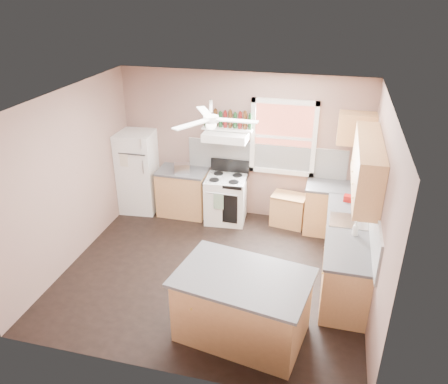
% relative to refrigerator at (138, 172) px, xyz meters
% --- Properties ---
extents(floor, '(4.50, 4.50, 0.00)m').
position_rel_refrigerator_xyz_m(floor, '(1.94, -1.66, -0.79)').
color(floor, black).
rests_on(floor, ground).
extents(ceiling, '(4.50, 4.50, 0.00)m').
position_rel_refrigerator_xyz_m(ceiling, '(1.94, -1.66, 1.91)').
color(ceiling, white).
rests_on(ceiling, ground).
extents(wall_back, '(4.50, 0.05, 2.70)m').
position_rel_refrigerator_xyz_m(wall_back, '(1.94, 0.36, 0.56)').
color(wall_back, '#816257').
rests_on(wall_back, ground).
extents(wall_right, '(0.05, 4.00, 2.70)m').
position_rel_refrigerator_xyz_m(wall_right, '(4.22, -1.66, 0.56)').
color(wall_right, '#816257').
rests_on(wall_right, ground).
extents(wall_left, '(0.05, 4.00, 2.70)m').
position_rel_refrigerator_xyz_m(wall_left, '(-0.33, -1.66, 0.56)').
color(wall_left, '#816257').
rests_on(wall_left, ground).
extents(backsplash_back, '(2.90, 0.03, 0.55)m').
position_rel_refrigerator_xyz_m(backsplash_back, '(2.39, 0.33, 0.39)').
color(backsplash_back, white).
rests_on(backsplash_back, wall_back).
extents(backsplash_right, '(0.03, 2.60, 0.55)m').
position_rel_refrigerator_xyz_m(backsplash_right, '(4.18, -1.36, 0.39)').
color(backsplash_right, white).
rests_on(backsplash_right, wall_right).
extents(window_view, '(1.00, 0.02, 1.20)m').
position_rel_refrigerator_xyz_m(window_view, '(2.69, 0.32, 0.81)').
color(window_view, brown).
rests_on(window_view, wall_back).
extents(window_frame, '(1.16, 0.07, 1.36)m').
position_rel_refrigerator_xyz_m(window_frame, '(2.69, 0.30, 0.81)').
color(window_frame, white).
rests_on(window_frame, wall_back).
extents(refrigerator, '(0.73, 0.71, 1.57)m').
position_rel_refrigerator_xyz_m(refrigerator, '(0.00, 0.00, 0.00)').
color(refrigerator, white).
rests_on(refrigerator, floor).
extents(base_cabinet_left, '(0.90, 0.60, 0.86)m').
position_rel_refrigerator_xyz_m(base_cabinet_left, '(0.88, 0.04, -0.36)').
color(base_cabinet_left, '#B7814C').
rests_on(base_cabinet_left, floor).
extents(counter_left, '(0.92, 0.62, 0.04)m').
position_rel_refrigerator_xyz_m(counter_left, '(0.88, 0.04, 0.09)').
color(counter_left, '#464648').
rests_on(counter_left, base_cabinet_left).
extents(toaster, '(0.32, 0.25, 0.18)m').
position_rel_refrigerator_xyz_m(toaster, '(0.92, -0.07, 0.20)').
color(toaster, silver).
rests_on(toaster, counter_left).
extents(stove, '(0.77, 0.69, 0.86)m').
position_rel_refrigerator_xyz_m(stove, '(1.74, -0.02, -0.36)').
color(stove, white).
rests_on(stove, floor).
extents(range_hood, '(0.78, 0.50, 0.14)m').
position_rel_refrigerator_xyz_m(range_hood, '(1.71, 0.09, 0.83)').
color(range_hood, white).
rests_on(range_hood, wall_back).
extents(bottle_shelf, '(0.90, 0.26, 0.03)m').
position_rel_refrigerator_xyz_m(bottle_shelf, '(1.71, 0.21, 0.93)').
color(bottle_shelf, white).
rests_on(bottle_shelf, range_hood).
extents(cart, '(0.65, 0.48, 0.60)m').
position_rel_refrigerator_xyz_m(cart, '(2.89, 0.09, -0.49)').
color(cart, '#B7814C').
rests_on(cart, floor).
extents(base_cabinet_corner, '(1.00, 0.60, 0.86)m').
position_rel_refrigerator_xyz_m(base_cabinet_corner, '(3.69, 0.04, -0.36)').
color(base_cabinet_corner, '#B7814C').
rests_on(base_cabinet_corner, floor).
extents(base_cabinet_right, '(0.60, 2.20, 0.86)m').
position_rel_refrigerator_xyz_m(base_cabinet_right, '(3.89, -1.36, -0.36)').
color(base_cabinet_right, '#B7814C').
rests_on(base_cabinet_right, floor).
extents(counter_corner, '(1.02, 0.62, 0.04)m').
position_rel_refrigerator_xyz_m(counter_corner, '(3.69, 0.04, 0.09)').
color(counter_corner, '#464648').
rests_on(counter_corner, base_cabinet_corner).
extents(counter_right, '(0.62, 2.22, 0.04)m').
position_rel_refrigerator_xyz_m(counter_right, '(3.88, -1.36, 0.09)').
color(counter_right, '#464648').
rests_on(counter_right, base_cabinet_right).
extents(sink, '(0.55, 0.45, 0.03)m').
position_rel_refrigerator_xyz_m(sink, '(3.88, -1.16, 0.11)').
color(sink, silver).
rests_on(sink, counter_right).
extents(faucet, '(0.03, 0.03, 0.14)m').
position_rel_refrigerator_xyz_m(faucet, '(4.04, -1.16, 0.18)').
color(faucet, silver).
rests_on(faucet, sink).
extents(upper_cabinet_right, '(0.33, 1.80, 0.76)m').
position_rel_refrigerator_xyz_m(upper_cabinet_right, '(4.02, -1.16, 0.99)').
color(upper_cabinet_right, '#B7814C').
rests_on(upper_cabinet_right, wall_right).
extents(upper_cabinet_corner, '(0.60, 0.33, 0.52)m').
position_rel_refrigerator_xyz_m(upper_cabinet_corner, '(3.89, 0.17, 1.11)').
color(upper_cabinet_corner, '#B7814C').
rests_on(upper_cabinet_corner, wall_back).
extents(paper_towel, '(0.26, 0.12, 0.12)m').
position_rel_refrigerator_xyz_m(paper_towel, '(4.01, 0.20, 0.46)').
color(paper_towel, white).
rests_on(paper_towel, wall_back).
extents(island, '(1.66, 1.20, 0.86)m').
position_rel_refrigerator_xyz_m(island, '(2.65, -2.84, -0.36)').
color(island, '#B7814C').
rests_on(island, floor).
extents(island_top, '(1.76, 1.30, 0.04)m').
position_rel_refrigerator_xyz_m(island_top, '(2.65, -2.84, 0.09)').
color(island_top, '#464648').
rests_on(island_top, island).
extents(ceiling_fan_hub, '(0.20, 0.20, 0.08)m').
position_rel_refrigerator_xyz_m(ceiling_fan_hub, '(1.94, -1.66, 1.66)').
color(ceiling_fan_hub, white).
rests_on(ceiling_fan_hub, ceiling).
extents(soap_bottle, '(0.12, 0.12, 0.22)m').
position_rel_refrigerator_xyz_m(soap_bottle, '(3.96, -1.54, 0.22)').
color(soap_bottle, silver).
rests_on(soap_bottle, counter_right).
extents(red_caddy, '(0.20, 0.15, 0.10)m').
position_rel_refrigerator_xyz_m(red_caddy, '(3.89, -0.50, 0.16)').
color(red_caddy, '#A0100D').
rests_on(red_caddy, counter_right).
extents(wine_bottles, '(0.86, 0.06, 0.31)m').
position_rel_refrigerator_xyz_m(wine_bottles, '(1.71, 0.21, 1.09)').
color(wine_bottles, '#143819').
rests_on(wine_bottles, bottle_shelf).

